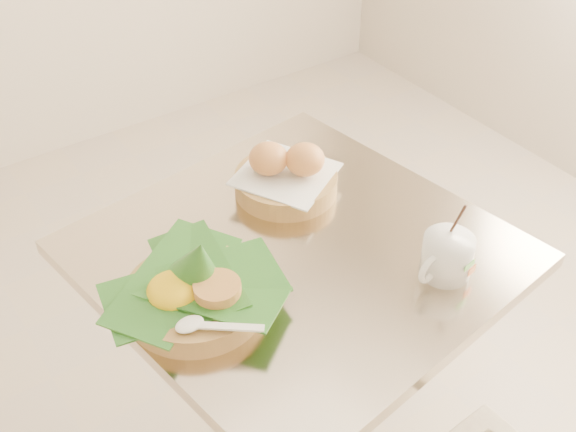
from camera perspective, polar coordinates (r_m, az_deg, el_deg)
cafe_table at (r=1.50m, az=0.67°, el=-8.89°), size 0.79×0.79×0.75m
rice_basket at (r=1.22m, az=-7.40°, el=-5.74°), size 0.30×0.30×0.15m
bread_basket at (r=1.46m, az=-0.15°, el=3.21°), size 0.24×0.24×0.11m
coffee_mug at (r=1.30m, az=12.40°, el=-3.08°), size 0.12×0.09×0.16m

